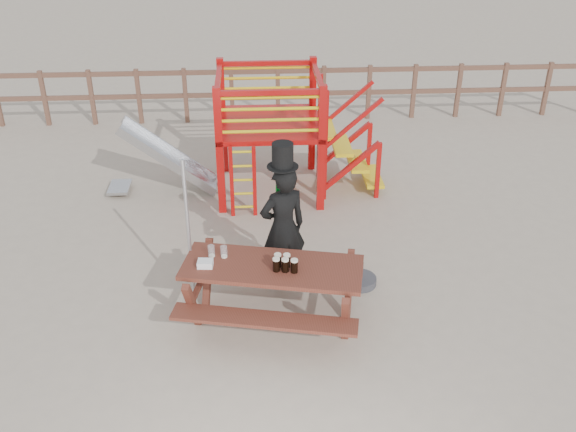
{
  "coord_description": "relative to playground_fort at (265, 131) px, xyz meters",
  "views": [
    {
      "loc": [
        -0.09,
        -6.5,
        5.01
      ],
      "look_at": [
        0.35,
        0.8,
        0.98
      ],
      "focal_mm": 40.0,
      "sensor_mm": 36.0,
      "label": 1
    }
  ],
  "objects": [
    {
      "name": "back_fence",
      "position": [
        -0.12,
        3.42,
        -0.34
      ],
      "size": [
        15.09,
        0.09,
        1.2
      ],
      "color": "brown",
      "rests_on": "ground"
    },
    {
      "name": "man_with_hat",
      "position": [
        0.15,
        -2.9,
        -0.15
      ],
      "size": [
        0.74,
        0.62,
        2.05
      ],
      "rotation": [
        0.0,
        0.0,
        3.51
      ],
      "color": "black",
      "rests_on": "ground"
    },
    {
      "name": "playground_fort",
      "position": [
        0.0,
        0.0,
        0.0
      ],
      "size": [
        4.71,
        1.84,
        2.1
      ],
      "color": "#AD0C0B",
      "rests_on": "ground"
    },
    {
      "name": "ground",
      "position": [
        -0.12,
        -3.58,
        -1.07
      ],
      "size": [
        60.0,
        60.0,
        0.0
      ],
      "primitive_type": "plane",
      "color": "tan",
      "rests_on": "ground"
    },
    {
      "name": "stout_pints",
      "position": [
        0.12,
        -3.8,
        -0.16
      ],
      "size": [
        0.29,
        0.22,
        0.17
      ],
      "color": "black",
      "rests_on": "picnic_table"
    },
    {
      "name": "metal_pole",
      "position": [
        -1.02,
        -3.3,
        -0.05
      ],
      "size": [
        0.04,
        0.04,
        2.04
      ],
      "primitive_type": "cylinder",
      "color": "#B2B2B7",
      "rests_on": "ground"
    },
    {
      "name": "paper_bag",
      "position": [
        -0.81,
        -3.68,
        -0.2
      ],
      "size": [
        0.19,
        0.15,
        0.08
      ],
      "primitive_type": "cube",
      "rotation": [
        0.0,
        0.0,
        -0.08
      ],
      "color": "white",
      "rests_on": "picnic_table"
    },
    {
      "name": "picnic_table",
      "position": [
        -0.02,
        -3.71,
        -0.55
      ],
      "size": [
        2.39,
        1.88,
        0.83
      ],
      "rotation": [
        0.0,
        0.0,
        -0.21
      ],
      "color": "maroon",
      "rests_on": "ground"
    },
    {
      "name": "parasol_base",
      "position": [
        1.19,
        -2.97,
        -1.02
      ],
      "size": [
        0.45,
        0.45,
        0.19
      ],
      "color": "#3A3A3F",
      "rests_on": "ground"
    },
    {
      "name": "empty_glasses",
      "position": [
        -0.67,
        -3.48,
        -0.18
      ],
      "size": [
        0.24,
        0.11,
        0.15
      ],
      "color": "silver",
      "rests_on": "picnic_table"
    }
  ]
}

